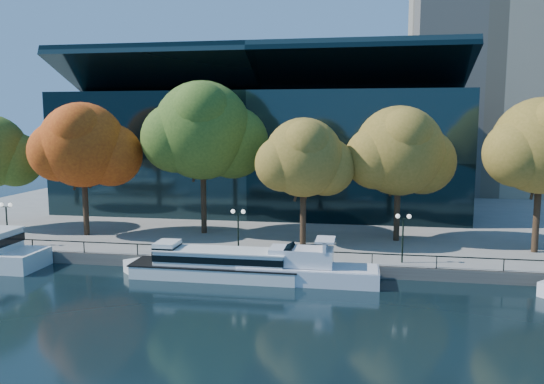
% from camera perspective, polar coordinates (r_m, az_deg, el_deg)
% --- Properties ---
extents(ground, '(160.00, 160.00, 0.00)m').
position_cam_1_polar(ground, '(41.89, -3.27, -9.74)').
color(ground, black).
rests_on(ground, ground).
extents(promenade, '(90.00, 67.08, 1.00)m').
position_cam_1_polar(promenade, '(76.81, 2.80, -1.38)').
color(promenade, slate).
rests_on(promenade, ground).
extents(railing, '(88.20, 0.08, 0.99)m').
position_cam_1_polar(railing, '(44.43, -2.34, -6.13)').
color(railing, black).
rests_on(railing, promenade).
extents(convention_building, '(50.00, 24.57, 21.43)m').
position_cam_1_polar(convention_building, '(72.04, -0.77, 4.44)').
color(convention_building, black).
rests_on(convention_building, ground).
extents(tour_boat, '(14.81, 3.30, 2.81)m').
position_cam_1_polar(tour_boat, '(43.22, -6.59, -7.58)').
color(tour_boat, silver).
rests_on(tour_boat, ground).
extents(cruiser_near, '(12.09, 3.11, 3.50)m').
position_cam_1_polar(cruiser_near, '(41.90, 3.25, -8.18)').
color(cruiser_near, silver).
rests_on(cruiser_near, ground).
extents(tree_1, '(10.60, 8.69, 13.39)m').
position_cam_1_polar(tree_1, '(56.19, -19.56, 4.60)').
color(tree_1, black).
rests_on(tree_1, promenade).
extents(tree_2, '(12.49, 10.24, 15.57)m').
position_cam_1_polar(tree_2, '(54.34, -7.30, 6.36)').
color(tree_2, black).
rests_on(tree_2, promenade).
extents(tree_3, '(9.15, 7.50, 11.85)m').
position_cam_1_polar(tree_3, '(48.86, 3.57, 3.53)').
color(tree_3, black).
rests_on(tree_3, promenade).
extents(tree_4, '(10.68, 8.75, 12.98)m').
position_cam_1_polar(tree_4, '(51.91, 13.69, 4.12)').
color(tree_4, black).
rests_on(tree_4, promenade).
extents(tree_5, '(10.44, 8.56, 13.57)m').
position_cam_1_polar(tree_5, '(51.43, 27.17, 4.24)').
color(tree_5, black).
rests_on(tree_5, promenade).
extents(lamp_0, '(1.26, 0.36, 4.03)m').
position_cam_1_polar(lamp_0, '(54.83, -26.67, -2.13)').
color(lamp_0, black).
rests_on(lamp_0, promenade).
extents(lamp_1, '(1.26, 0.36, 4.03)m').
position_cam_1_polar(lamp_1, '(45.47, -3.66, -3.19)').
color(lamp_1, black).
rests_on(lamp_1, promenade).
extents(lamp_2, '(1.26, 0.36, 4.03)m').
position_cam_1_polar(lamp_2, '(44.42, 13.92, -3.66)').
color(lamp_2, black).
rests_on(lamp_2, promenade).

